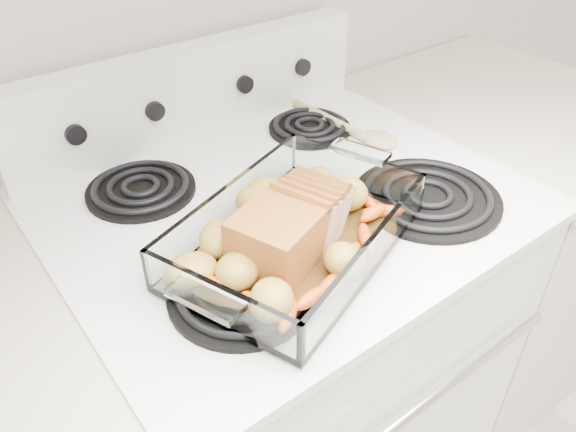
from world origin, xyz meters
TOP-DOWN VIEW (x-y plane):
  - electric_range at (0.00, 1.66)m, footprint 0.78×0.70m
  - counter_right at (0.67, 1.66)m, footprint 0.58×0.68m
  - baking_dish at (-0.08, 1.52)m, footprint 0.38×0.25m
  - pork_roast at (-0.10, 1.52)m, footprint 0.22×0.11m
  - roast_vegetables at (-0.08, 1.56)m, footprint 0.38×0.21m
  - wooden_spoon at (0.25, 1.74)m, footprint 0.07×0.29m

SIDE VIEW (x-z plane):
  - counter_right at x=0.67m, z-range 0.00..0.93m
  - electric_range at x=0.00m, z-range -0.08..1.04m
  - wooden_spoon at x=0.25m, z-range 0.93..0.96m
  - baking_dish at x=-0.08m, z-range 0.93..1.00m
  - roast_vegetables at x=-0.08m, z-range 0.95..1.00m
  - pork_roast at x=-0.10m, z-range 0.95..1.04m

